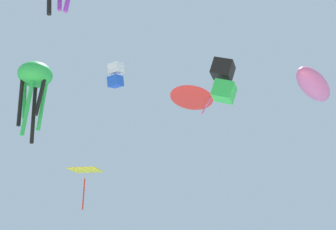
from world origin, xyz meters
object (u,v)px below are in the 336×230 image
kite_inflatable_pink (314,85)px  kite_delta_red (192,95)px  kite_box_black (223,81)px  kite_octopus_green (35,79)px  kite_box_white (116,75)px  kite_diamond_yellow (85,172)px

kite_inflatable_pink → kite_delta_red: 13.71m
kite_box_black → kite_inflatable_pink: bearing=160.2°
kite_delta_red → kite_octopus_green: size_ratio=0.74×
kite_inflatable_pink → kite_box_black: (-9.91, -14.93, -6.23)m
kite_box_white → kite_inflatable_pink: kite_box_white is taller
kite_box_black → kite_octopus_green: bearing=-104.4°
kite_delta_red → kite_diamond_yellow: kite_delta_red is taller
kite_box_black → kite_octopus_green: kite_octopus_green is taller
kite_box_white → kite_delta_red: (8.65, -10.24, -7.08)m
kite_box_white → kite_octopus_green: kite_box_white is taller
kite_delta_red → kite_diamond_yellow: (-8.88, 1.74, -5.85)m
kite_diamond_yellow → kite_inflatable_pink: bearing=16.9°
kite_box_white → kite_octopus_green: bearing=96.1°
kite_diamond_yellow → kite_box_black: kite_box_black is taller
kite_delta_red → kite_diamond_yellow: bearing=25.2°
kite_inflatable_pink → kite_octopus_green: 25.80m
kite_box_black → kite_octopus_green: (-14.87, 7.97, 4.43)m
kite_box_white → kite_diamond_yellow: kite_box_white is taller
kite_inflatable_pink → kite_octopus_green: bearing=-42.8°
kite_box_white → kite_box_black: 23.89m
kite_box_white → kite_diamond_yellow: bearing=116.1°
kite_delta_red → kite_box_black: kite_delta_red is taller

